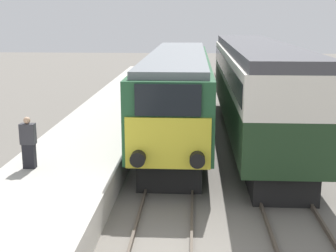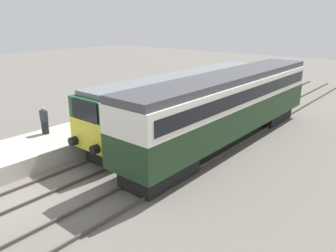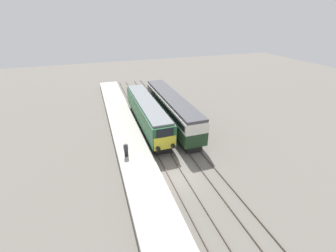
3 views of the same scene
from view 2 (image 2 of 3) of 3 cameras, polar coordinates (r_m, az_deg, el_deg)
name	(u,v)px [view 2 (image 2 of 3)]	position (r m, az deg, el deg)	size (l,w,h in m)	color
ground_plane	(16,199)	(15.21, -24.89, -11.50)	(120.00, 120.00, 0.00)	slate
platform_left	(111,127)	(21.54, -9.81, -0.11)	(3.50, 50.00, 0.88)	#B7B2A8
rails_near_track	(110,160)	(17.51, -10.14, -5.80)	(1.51, 60.00, 0.14)	#4C4238
rails_far_track	(158,179)	(15.28, -1.74, -9.23)	(1.50, 60.00, 0.14)	#4C4238
locomotive	(186,99)	(21.41, 3.14, 4.75)	(2.70, 16.21, 3.77)	black
passenger_carriage	(229,102)	(19.22, 10.63, 4.08)	(2.75, 16.55, 4.20)	black
person_on_platform	(44,121)	(19.67, -20.74, 0.89)	(0.44, 0.26, 1.57)	black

